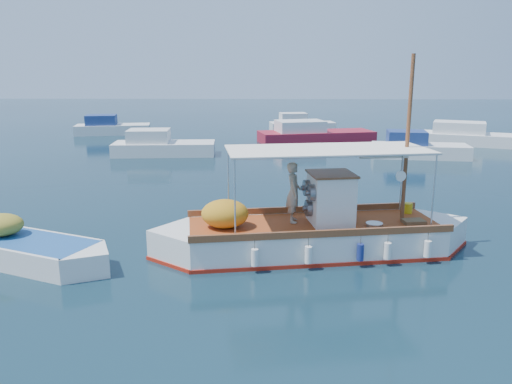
{
  "coord_description": "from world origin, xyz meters",
  "views": [
    {
      "loc": [
        -0.79,
        -13.37,
        5.15
      ],
      "look_at": [
        -1.08,
        0.0,
        1.88
      ],
      "focal_mm": 35.0,
      "sensor_mm": 36.0,
      "label": 1
    }
  ],
  "objects": [
    {
      "name": "ground",
      "position": [
        0.0,
        0.0,
        0.0
      ],
      "size": [
        160.0,
        160.0,
        0.0
      ],
      "primitive_type": "plane",
      "color": "black",
      "rests_on": "ground"
    },
    {
      "name": "fishing_caique",
      "position": [
        0.52,
        0.4,
        0.51
      ],
      "size": [
        9.38,
        3.58,
        5.79
      ],
      "rotation": [
        0.0,
        0.0,
        0.16
      ],
      "color": "white",
      "rests_on": "ground"
    },
    {
      "name": "dinghy",
      "position": [
        -7.57,
        -0.5,
        0.3
      ],
      "size": [
        5.52,
        3.18,
        1.46
      ],
      "rotation": [
        0.0,
        0.0,
        -0.39
      ],
      "color": "white",
      "rests_on": "ground"
    },
    {
      "name": "bg_boat_nw",
      "position": [
        -7.38,
        17.34,
        0.49
      ],
      "size": [
        6.38,
        2.84,
        1.8
      ],
      "rotation": [
        0.0,
        0.0,
        0.07
      ],
      "color": "silver",
      "rests_on": "ground"
    },
    {
      "name": "bg_boat_n",
      "position": [
        2.59,
        23.29,
        0.49
      ],
      "size": [
        8.77,
        4.66,
        1.8
      ],
      "rotation": [
        0.0,
        0.0,
        0.23
      ],
      "color": "maroon",
      "rests_on": "ground"
    },
    {
      "name": "bg_boat_ne",
      "position": [
        8.33,
        16.83,
        0.49
      ],
      "size": [
        5.85,
        2.91,
        1.8
      ],
      "rotation": [
        0.0,
        0.0,
        -0.13
      ],
      "color": "silver",
      "rests_on": "ground"
    },
    {
      "name": "bg_boat_e",
      "position": [
        13.86,
        22.14,
        0.49
      ],
      "size": [
        8.96,
        5.58,
        1.8
      ],
      "rotation": [
        0.0,
        0.0,
        -0.38
      ],
      "color": "silver",
      "rests_on": "ground"
    },
    {
      "name": "bg_boat_far_w",
      "position": [
        -13.7,
        27.61,
        0.49
      ],
      "size": [
        6.27,
        3.4,
        1.8
      ],
      "rotation": [
        0.0,
        0.0,
        0.19
      ],
      "color": "silver",
      "rests_on": "ground"
    },
    {
      "name": "bg_boat_far_n",
      "position": [
        2.11,
        29.91,
        0.49
      ],
      "size": [
        5.74,
        2.81,
        1.8
      ],
      "rotation": [
        0.0,
        0.0,
        0.15
      ],
      "color": "silver",
      "rests_on": "ground"
    }
  ]
}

